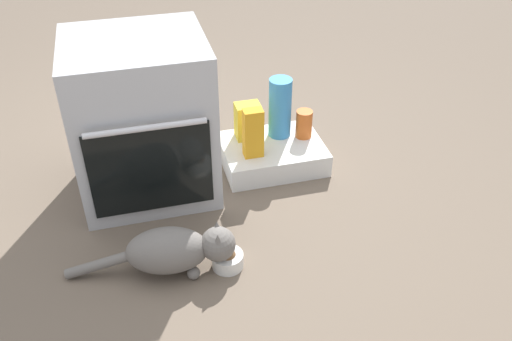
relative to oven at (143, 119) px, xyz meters
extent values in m
plane|color=#6B5B4C|center=(0.08, -0.36, -0.36)|extent=(8.00, 8.00, 0.00)
cube|color=#B7BABF|center=(0.00, 0.00, 0.00)|extent=(0.58, 0.53, 0.71)
cube|color=black|center=(0.00, -0.27, -0.09)|extent=(0.49, 0.01, 0.39)
cylinder|color=silver|center=(0.00, -0.30, 0.13)|extent=(0.46, 0.02, 0.02)
cube|color=white|center=(0.60, 0.02, -0.30)|extent=(0.49, 0.37, 0.11)
cylinder|color=white|center=(0.23, -0.60, -0.33)|extent=(0.12, 0.12, 0.06)
sphere|color=brown|center=(0.23, -0.60, -0.31)|extent=(0.07, 0.07, 0.07)
ellipsoid|color=slate|center=(0.01, -0.57, -0.25)|extent=(0.33, 0.22, 0.18)
sphere|color=slate|center=(0.20, -0.60, -0.24)|extent=(0.14, 0.14, 0.14)
cone|color=slate|center=(0.21, -0.56, -0.19)|extent=(0.05, 0.05, 0.06)
cone|color=slate|center=(0.19, -0.64, -0.19)|extent=(0.05, 0.05, 0.06)
cylinder|color=slate|center=(-0.25, -0.53, -0.30)|extent=(0.27, 0.08, 0.11)
sphere|color=slate|center=(0.11, -0.53, -0.33)|extent=(0.05, 0.05, 0.05)
sphere|color=slate|center=(0.09, -0.63, -0.33)|extent=(0.05, 0.05, 0.05)
cylinder|color=#D16023|center=(0.76, 0.05, -0.17)|extent=(0.08, 0.08, 0.14)
cube|color=orange|center=(0.48, -0.04, -0.12)|extent=(0.09, 0.06, 0.24)
cylinder|color=#388CD1|center=(0.65, 0.10, -0.09)|extent=(0.11, 0.11, 0.30)
cube|color=yellow|center=(0.50, 0.12, -0.15)|extent=(0.12, 0.09, 0.18)
camera|label=1|loc=(-0.05, -2.10, 1.20)|focal=38.31mm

